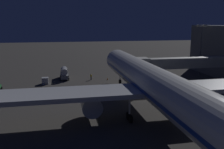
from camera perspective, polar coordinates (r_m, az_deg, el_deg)
name	(u,v)px	position (r m, az deg, el deg)	size (l,w,h in m)	color
ground_plane	(133,97)	(52.39, 4.77, -5.13)	(320.00, 320.00, 0.00)	#383533
airliner_at_gate	(157,87)	(39.04, 10.30, -2.83)	(50.72, 62.55, 18.87)	silver
jet_bridge	(176,63)	(62.39, 14.40, 2.52)	(24.24, 3.40, 7.11)	#9E9E99
apron_floodlight_mast	(200,45)	(77.39, 19.52, 6.25)	(2.90, 0.50, 14.66)	#59595E
fuel_tanker	(64,73)	(70.07, -10.82, 0.38)	(2.46, 6.07, 3.15)	slate
baggage_container_near_belt	(45,81)	(65.33, -14.99, -1.37)	(1.59, 1.67, 1.63)	#B7BABF
ground_crew_by_belt_loader	(91,76)	(67.83, -4.80, -0.45)	(0.40, 0.40, 1.69)	black
traffic_cone_nose_port	(123,78)	(68.73, 2.57, -0.81)	(0.36, 0.36, 0.55)	orange
traffic_cone_nose_starboard	(107,79)	(67.81, -1.04, -0.97)	(0.36, 0.36, 0.55)	orange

